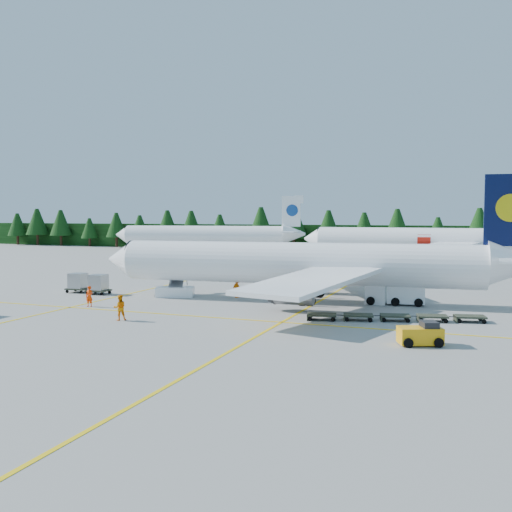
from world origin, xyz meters
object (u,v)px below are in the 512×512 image
(airstairs, at_px, (176,289))
(baggage_tug, at_px, (421,334))
(service_truck, at_px, (395,291))
(airliner_red, at_px, (421,241))
(airliner_navy, at_px, (289,264))

(airstairs, bearing_deg, baggage_tug, -48.35)
(service_truck, height_order, baggage_tug, service_truck)
(airliner_red, bearing_deg, airstairs, -110.82)
(airliner_navy, distance_m, airliner_red, 50.17)
(airliner_navy, bearing_deg, baggage_tug, -53.57)
(airliner_navy, relative_size, baggage_tug, 13.44)
(airliner_navy, xyz_separation_m, baggage_tug, (13.58, -15.10, -2.85))
(airliner_navy, xyz_separation_m, airliner_red, (8.12, 49.51, 0.27))
(airliner_red, xyz_separation_m, baggage_tug, (5.46, -64.61, -3.12))
(airliner_navy, bearing_deg, airstairs, -179.26)
(airliner_red, bearing_deg, service_truck, -87.40)
(service_truck, bearing_deg, airliner_navy, -179.59)
(baggage_tug, bearing_deg, airstairs, 129.17)
(airstairs, relative_size, baggage_tug, 1.88)
(airliner_red, height_order, airstairs, airliner_red)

